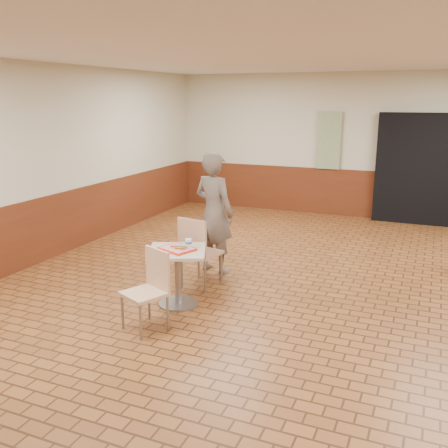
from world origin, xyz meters
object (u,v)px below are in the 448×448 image
at_px(main_table, 178,268).
at_px(chair_main_back, 198,249).
at_px(chair_main_front, 150,285).
at_px(ring_donut, 174,245).
at_px(customer, 214,213).
at_px(serving_tray, 177,249).
at_px(long_john_donut, 181,247).
at_px(paper_cup, 189,243).

distance_m(main_table, chair_main_back, 0.63).
relative_size(chair_main_front, ring_donut, 8.29).
distance_m(chair_main_front, customer, 2.02).
distance_m(customer, ring_donut, 1.26).
bearing_deg(ring_donut, chair_main_front, -83.00).
relative_size(chair_main_front, serving_tray, 2.25).
height_order(chair_main_front, customer, customer).
height_order(ring_donut, long_john_donut, long_john_donut).
bearing_deg(chair_main_back, chair_main_front, 102.82).
xyz_separation_m(main_table, chair_main_back, (-0.03, 0.62, 0.06)).
relative_size(serving_tray, ring_donut, 3.69).
xyz_separation_m(main_table, ring_donut, (-0.07, 0.05, 0.27)).
bearing_deg(serving_tray, chair_main_back, 92.82).
distance_m(chair_main_front, ring_donut, 0.78).
distance_m(serving_tray, long_john_donut, 0.07).
relative_size(serving_tray, paper_cup, 3.97).
height_order(chair_main_back, customer, customer).
xyz_separation_m(ring_donut, paper_cup, (0.18, 0.04, 0.03)).
distance_m(main_table, chair_main_front, 0.68).
bearing_deg(long_john_donut, ring_donut, 150.67).
distance_m(ring_donut, long_john_donut, 0.14).
bearing_deg(ring_donut, main_table, -38.04).
xyz_separation_m(main_table, chair_main_front, (0.02, -0.68, 0.02)).
bearing_deg(chair_main_back, customer, -74.04).
distance_m(chair_main_front, serving_tray, 0.71).
distance_m(chair_main_front, long_john_donut, 0.71).
relative_size(ring_donut, long_john_donut, 0.63).
distance_m(chair_main_back, customer, 0.76).
distance_m(main_table, long_john_donut, 0.28).
xyz_separation_m(chair_main_front, long_john_donut, (0.04, 0.66, 0.26)).
height_order(customer, paper_cup, customer).
xyz_separation_m(ring_donut, long_john_donut, (0.13, -0.07, 0.01)).
bearing_deg(main_table, chair_main_front, -88.11).
xyz_separation_m(chair_main_back, serving_tray, (0.03, -0.62, 0.18)).
bearing_deg(main_table, chair_main_back, 92.82).
relative_size(long_john_donut, paper_cup, 1.72).
xyz_separation_m(main_table, serving_tray, (0.00, 0.00, 0.24)).
distance_m(main_table, ring_donut, 0.29).
relative_size(chair_main_back, long_john_donut, 5.64).
height_order(chair_main_back, paper_cup, chair_main_back).
height_order(serving_tray, long_john_donut, long_john_donut).
relative_size(main_table, long_john_donut, 4.12).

